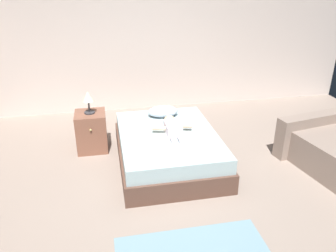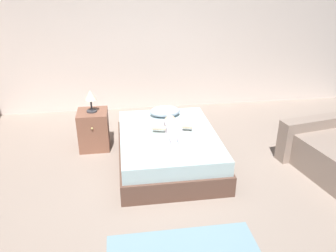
# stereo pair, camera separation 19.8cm
# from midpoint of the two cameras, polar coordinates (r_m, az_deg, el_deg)

# --- Properties ---
(ground_plane) EXTENTS (8.00, 8.00, 0.00)m
(ground_plane) POSITION_cam_midpoint_polar(r_m,az_deg,el_deg) (3.88, 1.88, -12.60)
(ground_plane) COLOR gray
(wall_behind_bed) EXTENTS (8.00, 0.12, 2.82)m
(wall_behind_bed) POSITION_cam_midpoint_polar(r_m,az_deg,el_deg) (6.14, -3.01, 15.72)
(wall_behind_bed) COLOR beige
(wall_behind_bed) RESTS_ON ground_plane
(bed) EXTENTS (1.30, 1.77, 0.44)m
(bed) POSITION_cam_midpoint_polar(r_m,az_deg,el_deg) (4.48, 1.27, -3.80)
(bed) COLOR brown
(bed) RESTS_ON ground_plane
(pillow) EXTENTS (0.44, 0.29, 0.15)m
(pillow) POSITION_cam_midpoint_polar(r_m,az_deg,el_deg) (4.88, 0.62, 2.51)
(pillow) COLOR silver
(pillow) RESTS_ON bed
(baby) EXTENTS (0.54, 0.62, 0.16)m
(baby) POSITION_cam_midpoint_polar(r_m,az_deg,el_deg) (4.38, 2.04, -0.24)
(baby) COLOR white
(baby) RESTS_ON bed
(toothbrush) EXTENTS (0.07, 0.14, 0.02)m
(toothbrush) POSITION_cam_midpoint_polar(r_m,az_deg,el_deg) (4.59, 4.79, 0.04)
(toothbrush) COLOR #A62B9E
(toothbrush) RESTS_ON bed
(nightstand) EXTENTS (0.42, 0.45, 0.57)m
(nightstand) POSITION_cam_midpoint_polar(r_m,az_deg,el_deg) (4.94, -11.41, -0.64)
(nightstand) COLOR brown
(nightstand) RESTS_ON ground_plane
(lamp) EXTENTS (0.16, 0.16, 0.32)m
(lamp) POSITION_cam_midpoint_polar(r_m,az_deg,el_deg) (4.76, -11.90, 4.85)
(lamp) COLOR #333338
(lamp) RESTS_ON nightstand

